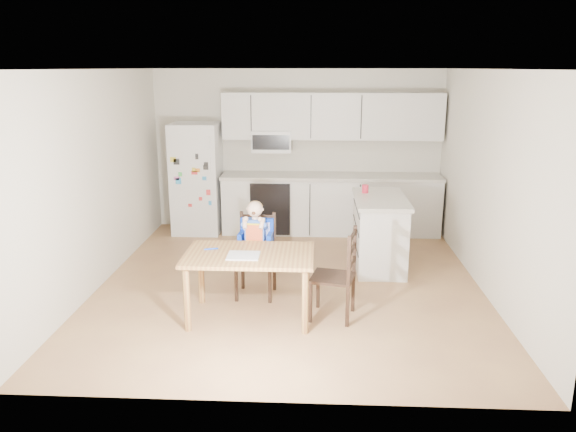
% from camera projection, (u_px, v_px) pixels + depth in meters
% --- Properties ---
extents(room, '(4.52, 5.01, 2.51)m').
position_uv_depth(room, '(292.00, 174.00, 6.91)').
color(room, '#916444').
rests_on(room, ground).
extents(refrigerator, '(0.72, 0.70, 1.70)m').
position_uv_depth(refrigerator, '(197.00, 178.00, 8.70)').
color(refrigerator, silver).
rests_on(refrigerator, ground).
extents(kitchen_run, '(3.37, 0.62, 2.15)m').
position_uv_depth(kitchen_run, '(329.00, 177.00, 8.68)').
color(kitchen_run, silver).
rests_on(kitchen_run, ground).
extents(kitchen_island, '(0.65, 1.24, 0.92)m').
position_uv_depth(kitchen_island, '(379.00, 232.00, 7.25)').
color(kitchen_island, silver).
rests_on(kitchen_island, ground).
extents(red_cup, '(0.09, 0.09, 0.11)m').
position_uv_depth(red_cup, '(365.00, 189.00, 7.37)').
color(red_cup, red).
rests_on(red_cup, kitchen_island).
extents(dining_table, '(1.30, 0.84, 0.70)m').
position_uv_depth(dining_table, '(249.00, 262.00, 5.70)').
color(dining_table, brown).
rests_on(dining_table, ground).
extents(napkin, '(0.32, 0.28, 0.01)m').
position_uv_depth(napkin, '(243.00, 256.00, 5.59)').
color(napkin, '#A9A9AE').
rests_on(napkin, dining_table).
extents(toddler_spoon, '(0.12, 0.06, 0.02)m').
position_uv_depth(toddler_spoon, '(210.00, 249.00, 5.78)').
color(toddler_spoon, '#0D31A8').
rests_on(toddler_spoon, dining_table).
extents(chair_booster, '(0.44, 0.44, 1.10)m').
position_uv_depth(chair_booster, '(256.00, 238.00, 6.28)').
color(chair_booster, black).
rests_on(chair_booster, ground).
extents(chair_side, '(0.50, 0.50, 0.95)m').
position_uv_depth(chair_side, '(342.00, 269.00, 5.70)').
color(chair_side, black).
rests_on(chair_side, ground).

